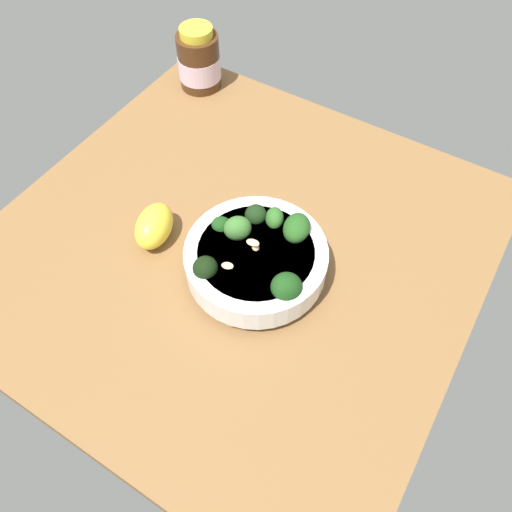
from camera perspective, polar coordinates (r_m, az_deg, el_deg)
The scene contains 4 objects.
ground_plane at distance 75.79cm, azimuth -2.12°, elevation 0.70°, with size 67.20×67.20×4.33cm, color brown.
bowl_of_broccoli at distance 67.96cm, azimuth 0.03°, elevation -0.12°, with size 19.05×19.05×8.92cm.
lemon_wedge at distance 73.81cm, azimuth -11.30°, elevation 3.30°, with size 7.67×4.90×5.17cm, color yellow.
bottle_tall at distance 98.13cm, azimuth -6.38°, elevation 20.81°, with size 7.62×7.62×11.28cm.
Camera 1 is at (25.88, -36.47, 59.02)cm, focal length 35.83 mm.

